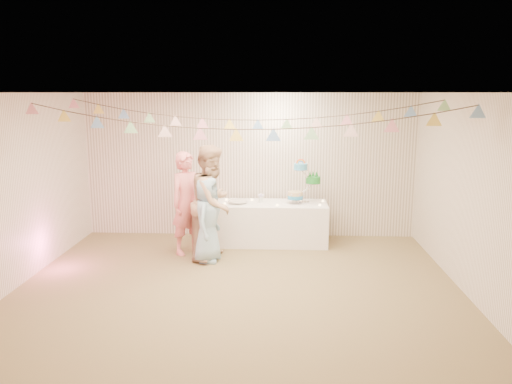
{
  "coord_description": "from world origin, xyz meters",
  "views": [
    {
      "loc": [
        0.55,
        -6.45,
        2.6
      ],
      "look_at": [
        0.2,
        0.8,
        1.15
      ],
      "focal_mm": 35.0,
      "sensor_mm": 36.0,
      "label": 1
    }
  ],
  "objects_px": {
    "table": "(271,223)",
    "cake_stand": "(304,181)",
    "person_adult_b": "(212,202)",
    "person_child": "(207,219)",
    "person_adult_a": "(187,203)"
  },
  "relations": [
    {
      "from": "person_adult_b",
      "to": "person_child",
      "type": "height_order",
      "value": "person_adult_b"
    },
    {
      "from": "person_child",
      "to": "person_adult_a",
      "type": "bearing_deg",
      "value": 54.18
    },
    {
      "from": "person_adult_a",
      "to": "person_adult_b",
      "type": "xyz_separation_m",
      "value": [
        0.44,
        -0.21,
        0.07
      ]
    },
    {
      "from": "person_adult_b",
      "to": "person_child",
      "type": "xyz_separation_m",
      "value": [
        -0.06,
        -0.17,
        -0.24
      ]
    },
    {
      "from": "person_child",
      "to": "person_adult_b",
      "type": "bearing_deg",
      "value": -11.11
    },
    {
      "from": "table",
      "to": "cake_stand",
      "type": "bearing_deg",
      "value": 5.19
    },
    {
      "from": "table",
      "to": "person_adult_a",
      "type": "height_order",
      "value": "person_adult_a"
    },
    {
      "from": "person_adult_a",
      "to": "person_child",
      "type": "xyz_separation_m",
      "value": [
        0.37,
        -0.38,
        -0.17
      ]
    },
    {
      "from": "cake_stand",
      "to": "person_child",
      "type": "bearing_deg",
      "value": -145.69
    },
    {
      "from": "table",
      "to": "person_adult_a",
      "type": "distance_m",
      "value": 1.56
    },
    {
      "from": "person_adult_b",
      "to": "person_child",
      "type": "relative_size",
      "value": 1.35
    },
    {
      "from": "table",
      "to": "person_adult_b",
      "type": "xyz_separation_m",
      "value": [
        -0.92,
        -0.83,
        0.55
      ]
    },
    {
      "from": "table",
      "to": "cake_stand",
      "type": "distance_m",
      "value": 0.93
    },
    {
      "from": "person_adult_b",
      "to": "person_child",
      "type": "bearing_deg",
      "value": 177.73
    },
    {
      "from": "table",
      "to": "person_adult_a",
      "type": "xyz_separation_m",
      "value": [
        -1.36,
        -0.62,
        0.48
      ]
    }
  ]
}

